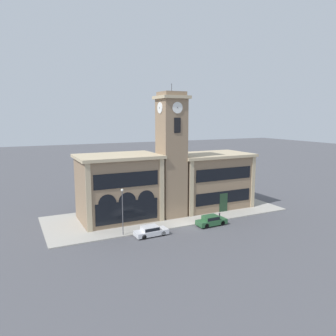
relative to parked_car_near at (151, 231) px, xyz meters
The scene contains 9 objects.
ground_plane 6.45m from the parked_car_near, 10.25° to the left, with size 300.00×300.00×0.00m, color #4C4C51.
sidewalk_kerb 10.09m from the parked_car_near, 51.23° to the left, with size 37.79×13.42×0.15m.
clock_tower 12.71m from the parked_car_near, 45.98° to the left, with size 4.42×4.42×20.30m.
town_hall_left_wing 9.71m from the parked_car_near, 100.26° to the left, with size 12.09×8.60×9.88m.
town_hall_right_wing 17.59m from the parked_car_near, 30.06° to the left, with size 13.43×8.60×9.27m.
parked_car_near is the anchor object (origin of this frame).
parked_car_mid 9.40m from the parked_car_near, ahead, with size 4.49×1.91×1.47m.
street_lamp 5.01m from the parked_car_near, 152.97° to the left, with size 0.36×0.36×6.14m.
bollard 11.89m from the parked_car_near, ahead, with size 0.18×0.18×1.06m.
Camera 1 is at (-22.36, -38.89, 15.41)m, focal length 35.00 mm.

